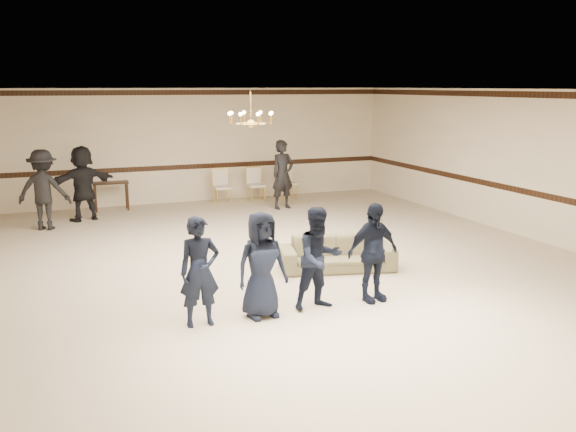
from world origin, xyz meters
The scene contains 16 objects.
room centered at (0.00, 0.00, 1.60)m, with size 12.01×14.01×3.21m.
chair_rail centered at (0.00, 6.99, 1.00)m, with size 12.00×0.02×0.14m, color black.
crown_molding centered at (0.00, 6.99, 3.08)m, with size 12.00×0.02×0.14m, color black.
chandelier centered at (0.00, 1.00, 2.88)m, with size 0.94×0.94×0.89m, color gold, non-canonical shape.
boy_a centered at (-1.88, -2.37, 0.77)m, with size 0.56×0.37×1.54m, color black.
boy_b centered at (-0.98, -2.37, 0.77)m, with size 0.75×0.49×1.54m, color black.
boy_c centered at (-0.08, -2.37, 0.77)m, with size 0.75×0.58×1.54m, color black.
boy_d centered at (0.82, -2.37, 0.77)m, with size 0.90×0.38×1.54m, color black.
settee centered at (1.06, -0.67, 0.30)m, with size 2.05×0.80×0.60m, color #6E6849.
adult_left centered at (-3.79, 4.71, 0.93)m, with size 1.20×0.69×1.85m, color black.
adult_mid centered at (-2.89, 5.41, 0.93)m, with size 1.72×0.55×1.85m, color black.
adult_right centered at (2.21, 5.01, 0.93)m, with size 0.68×0.44×1.85m, color black.
banquet_chair_left centered at (0.86, 6.24, 0.49)m, with size 0.47×0.47×0.97m, color beige, non-canonical shape.
banquet_chair_mid centered at (1.86, 6.24, 0.49)m, with size 0.47×0.47×0.97m, color beige, non-canonical shape.
banquet_chair_right centered at (2.86, 6.24, 0.49)m, with size 0.47×0.47×0.97m, color beige, non-canonical shape.
console_table centered at (-2.14, 6.44, 0.39)m, with size 0.92×0.39×0.77m, color black.
Camera 1 is at (-3.76, -10.41, 3.27)m, focal length 38.75 mm.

